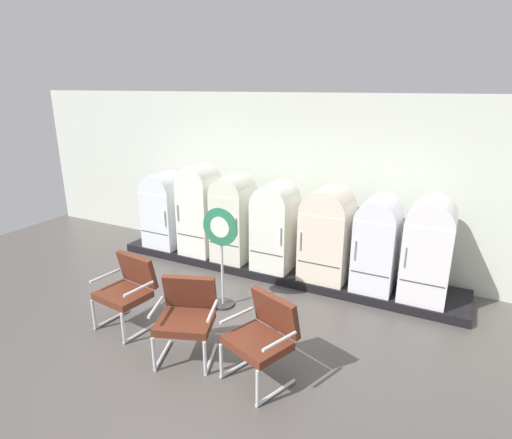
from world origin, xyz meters
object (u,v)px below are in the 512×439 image
(refrigerator_3, at_px, (275,224))
(armchair_center, at_px, (187,313))
(armchair_left, at_px, (128,287))
(refrigerator_0, at_px, (164,208))
(refrigerator_4, at_px, (327,232))
(sign_stand, at_px, (221,256))
(refrigerator_1, at_px, (199,207))
(armchair_right, at_px, (263,333))
(refrigerator_5, at_px, (377,241))
(refrigerator_6, at_px, (428,247))
(refrigerator_2, at_px, (233,216))

(refrigerator_3, height_order, armchair_center, refrigerator_3)
(armchair_left, bearing_deg, refrigerator_0, 118.17)
(refrigerator_4, relative_size, sign_stand, 0.99)
(refrigerator_1, bearing_deg, refrigerator_3, 1.13)
(armchair_left, bearing_deg, armchair_center, -9.78)
(sign_stand, bearing_deg, armchair_right, -42.85)
(refrigerator_1, height_order, refrigerator_4, refrigerator_1)
(refrigerator_3, distance_m, sign_stand, 1.34)
(refrigerator_5, height_order, armchair_center, refrigerator_5)
(refrigerator_0, relative_size, armchair_right, 1.47)
(refrigerator_0, height_order, sign_stand, refrigerator_0)
(refrigerator_0, relative_size, sign_stand, 0.94)
(refrigerator_0, xyz_separation_m, armchair_center, (2.29, -2.46, -0.32))
(refrigerator_3, xyz_separation_m, sign_stand, (-0.22, -1.32, -0.11))
(armchair_center, bearing_deg, refrigerator_4, 71.21)
(refrigerator_4, xyz_separation_m, refrigerator_6, (1.46, 0.01, 0.01))
(refrigerator_0, bearing_deg, refrigerator_5, 0.14)
(refrigerator_2, relative_size, armchair_center, 1.57)
(refrigerator_0, xyz_separation_m, refrigerator_4, (3.14, 0.02, 0.03))
(armchair_left, height_order, sign_stand, sign_stand)
(refrigerator_2, relative_size, refrigerator_6, 1.02)
(refrigerator_4, bearing_deg, armchair_right, -87.17)
(armchair_left, distance_m, armchair_right, 2.04)
(refrigerator_3, height_order, sign_stand, refrigerator_3)
(refrigerator_0, height_order, armchair_right, refrigerator_0)
(refrigerator_1, height_order, refrigerator_3, refrigerator_1)
(armchair_center, xyz_separation_m, sign_stand, (-0.24, 1.16, 0.23))
(refrigerator_2, distance_m, armchair_center, 2.63)
(refrigerator_5, distance_m, armchair_left, 3.54)
(refrigerator_4, distance_m, armchair_right, 2.47)
(refrigerator_2, height_order, armchair_right, refrigerator_2)
(refrigerator_6, bearing_deg, sign_stand, -152.40)
(refrigerator_1, distance_m, refrigerator_4, 2.34)
(armchair_left, xyz_separation_m, armchair_right, (2.04, -0.15, 0.00))
(refrigerator_1, distance_m, refrigerator_3, 1.47)
(refrigerator_6, bearing_deg, refrigerator_5, -178.33)
(refrigerator_0, distance_m, armchair_right, 4.07)
(refrigerator_1, distance_m, armchair_center, 2.90)
(refrigerator_2, relative_size, refrigerator_4, 1.02)
(refrigerator_0, bearing_deg, refrigerator_4, 0.38)
(refrigerator_5, relative_size, armchair_center, 1.48)
(refrigerator_1, height_order, armchair_left, refrigerator_1)
(refrigerator_2, xyz_separation_m, refrigerator_4, (1.65, 0.02, -0.03))
(armchair_right, bearing_deg, refrigerator_2, 126.14)
(refrigerator_0, height_order, armchair_center, refrigerator_0)
(refrigerator_1, height_order, refrigerator_6, refrigerator_1)
(refrigerator_1, relative_size, armchair_left, 1.69)
(refrigerator_4, distance_m, armchair_center, 2.65)
(refrigerator_2, bearing_deg, refrigerator_5, 0.10)
(armchair_right, bearing_deg, refrigerator_1, 135.51)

